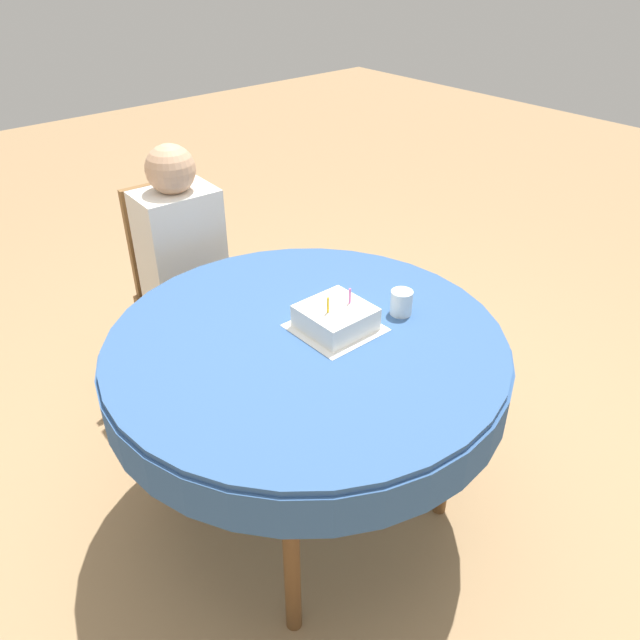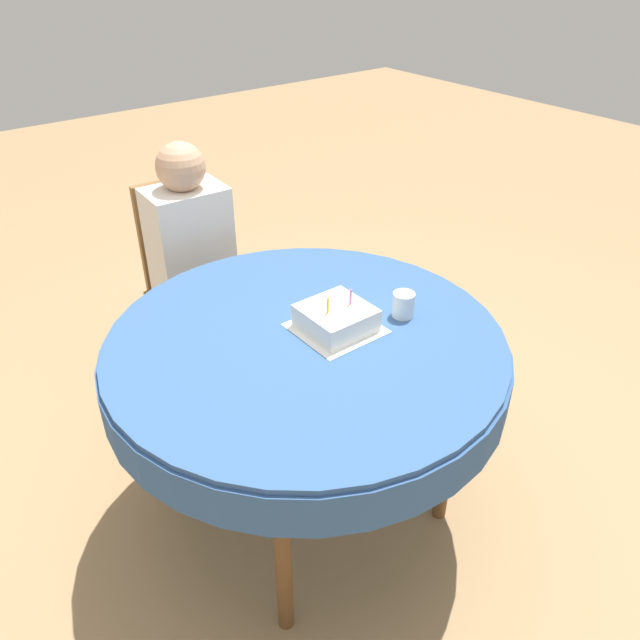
{
  "view_description": "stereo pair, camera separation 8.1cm",
  "coord_description": "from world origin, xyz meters",
  "px_view_note": "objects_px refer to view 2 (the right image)",
  "views": [
    {
      "loc": [
        -1.04,
        -1.28,
        1.89
      ],
      "look_at": [
        0.05,
        -0.01,
        0.82
      ],
      "focal_mm": 35.0,
      "sensor_mm": 36.0,
      "label": 1
    },
    {
      "loc": [
        -0.98,
        -1.33,
        1.89
      ],
      "look_at": [
        0.05,
        -0.01,
        0.82
      ],
      "focal_mm": 35.0,
      "sensor_mm": 36.0,
      "label": 2
    }
  ],
  "objects_px": {
    "chair": "(189,282)",
    "drinking_glass": "(403,305)",
    "birthday_cake": "(336,318)",
    "person": "(193,252)"
  },
  "relations": [
    {
      "from": "chair",
      "to": "drinking_glass",
      "type": "relative_size",
      "value": 11.35
    },
    {
      "from": "chair",
      "to": "birthday_cake",
      "type": "bearing_deg",
      "value": -84.54
    },
    {
      "from": "person",
      "to": "drinking_glass",
      "type": "bearing_deg",
      "value": -71.28
    },
    {
      "from": "birthday_cake",
      "to": "drinking_glass",
      "type": "xyz_separation_m",
      "value": [
        0.23,
        -0.08,
        0.0
      ]
    },
    {
      "from": "person",
      "to": "birthday_cake",
      "type": "bearing_deg",
      "value": -83.99
    },
    {
      "from": "chair",
      "to": "drinking_glass",
      "type": "distance_m",
      "value": 1.14
    },
    {
      "from": "birthday_cake",
      "to": "chair",
      "type": "bearing_deg",
      "value": 92.35
    },
    {
      "from": "chair",
      "to": "person",
      "type": "relative_size",
      "value": 0.83
    },
    {
      "from": "birthday_cake",
      "to": "drinking_glass",
      "type": "height_order",
      "value": "birthday_cake"
    },
    {
      "from": "drinking_glass",
      "to": "birthday_cake",
      "type": "bearing_deg",
      "value": 161.39
    }
  ]
}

